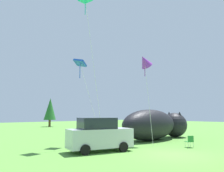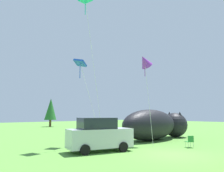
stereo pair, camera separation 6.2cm
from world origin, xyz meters
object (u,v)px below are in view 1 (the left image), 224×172
Objects in this scene: inflatable_cat at (156,126)px; kite_purple_delta at (145,61)px; kite_teal_diamond at (86,3)px; folding_chair at (190,141)px; kite_blue_box at (80,64)px; parked_car at (99,135)px.

kite_purple_delta is at bearing -157.30° from inflatable_cat.
folding_chair is at bearing -48.07° from kite_teal_diamond.
kite_purple_delta is 6.91m from kite_teal_diamond.
kite_purple_delta is 1.08× the size of kite_blue_box.
folding_chair is 13.62m from kite_teal_diamond.
kite_teal_diamond is (-4.28, 2.65, 4.73)m from kite_purple_delta.
kite_blue_box is (0.79, 3.55, 5.48)m from parked_car.
kite_teal_diamond is (-7.48, 1.22, 10.26)m from inflatable_cat.
parked_car is at bearing 92.61° from folding_chair.
kite_purple_delta reaches higher than folding_chair.
folding_chair is 10.39m from kite_blue_box.
kite_teal_diamond is (0.70, 2.78, 10.51)m from parked_car.
kite_purple_delta reaches higher than parked_car.
kite_purple_delta is at bearing 17.04° from parked_car.
inflatable_cat is 1.21× the size of kite_purple_delta.
kite_blue_box reaches higher than parked_car.
parked_car is 0.59× the size of kite_purple_delta.
kite_teal_diamond is (-5.29, 5.89, 11.08)m from folding_chair.
kite_blue_box is (-4.19, 3.42, -0.31)m from kite_purple_delta.
kite_blue_box is 5.09m from kite_teal_diamond.
parked_car is 0.37× the size of kite_teal_diamond.
inflatable_cat is at bearing 26.34° from parked_car.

